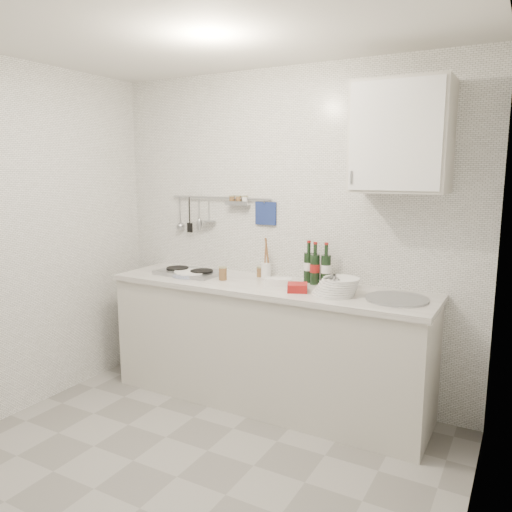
{
  "coord_description": "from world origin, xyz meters",
  "views": [
    {
      "loc": [
        1.67,
        -2.06,
        1.75
      ],
      "look_at": [
        0.02,
        0.9,
        1.16
      ],
      "focal_mm": 35.0,
      "sensor_mm": 36.0,
      "label": 1
    }
  ],
  "objects_px": {
    "wall_cabinet": "(401,137)",
    "plate_stack_sink": "(337,287)",
    "utensil_crock": "(266,268)",
    "wine_bottles": "(316,263)",
    "plate_stack_hob": "(190,273)"
  },
  "relations": [
    {
      "from": "plate_stack_hob",
      "to": "wine_bottles",
      "type": "height_order",
      "value": "wine_bottles"
    },
    {
      "from": "plate_stack_hob",
      "to": "plate_stack_sink",
      "type": "height_order",
      "value": "plate_stack_sink"
    },
    {
      "from": "wall_cabinet",
      "to": "utensil_crock",
      "type": "relative_size",
      "value": 2.23
    },
    {
      "from": "utensil_crock",
      "to": "wine_bottles",
      "type": "bearing_deg",
      "value": -2.04
    },
    {
      "from": "plate_stack_sink",
      "to": "wine_bottles",
      "type": "distance_m",
      "value": 0.36
    },
    {
      "from": "wall_cabinet",
      "to": "plate_stack_sink",
      "type": "bearing_deg",
      "value": -151.18
    },
    {
      "from": "wine_bottles",
      "to": "wall_cabinet",
      "type": "bearing_deg",
      "value": -5.53
    },
    {
      "from": "wall_cabinet",
      "to": "wine_bottles",
      "type": "relative_size",
      "value": 2.26
    },
    {
      "from": "plate_stack_hob",
      "to": "utensil_crock",
      "type": "height_order",
      "value": "utensil_crock"
    },
    {
      "from": "plate_stack_hob",
      "to": "utensil_crock",
      "type": "xyz_separation_m",
      "value": [
        0.55,
        0.24,
        0.05
      ]
    },
    {
      "from": "wine_bottles",
      "to": "utensil_crock",
      "type": "relative_size",
      "value": 0.99
    },
    {
      "from": "plate_stack_hob",
      "to": "plate_stack_sink",
      "type": "relative_size",
      "value": 0.9
    },
    {
      "from": "wall_cabinet",
      "to": "wine_bottles",
      "type": "height_order",
      "value": "wall_cabinet"
    },
    {
      "from": "wine_bottles",
      "to": "plate_stack_hob",
      "type": "bearing_deg",
      "value": -167.07
    },
    {
      "from": "utensil_crock",
      "to": "wall_cabinet",
      "type": "bearing_deg",
      "value": -4.06
    }
  ]
}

